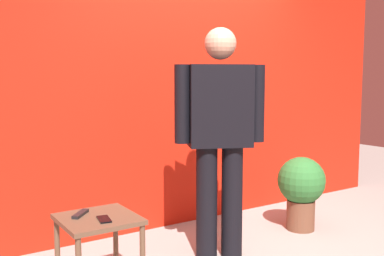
% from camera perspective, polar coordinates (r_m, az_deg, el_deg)
% --- Properties ---
extents(back_wall_red, '(5.21, 0.12, 2.80)m').
position_cam_1_polar(back_wall_red, '(4.41, -0.38, 6.14)').
color(back_wall_red, red).
rests_on(back_wall_red, ground_plane).
extents(standing_person, '(0.69, 0.42, 1.79)m').
position_cam_1_polar(standing_person, '(3.48, 3.55, -0.38)').
color(standing_person, black).
rests_on(standing_person, ground_plane).
extents(side_table, '(0.47, 0.47, 0.53)m').
position_cam_1_polar(side_table, '(2.99, -11.78, -12.62)').
color(side_table, brown).
rests_on(side_table, ground_plane).
extents(cell_phone, '(0.10, 0.15, 0.01)m').
position_cam_1_polar(cell_phone, '(2.89, -11.09, -11.28)').
color(cell_phone, black).
rests_on(cell_phone, side_table).
extents(tv_remote, '(0.15, 0.15, 0.02)m').
position_cam_1_polar(tv_remote, '(3.02, -13.97, -10.52)').
color(tv_remote, black).
rests_on(tv_remote, side_table).
extents(potted_plant, '(0.44, 0.44, 0.69)m').
position_cam_1_polar(potted_plant, '(4.33, 13.69, -7.26)').
color(potted_plant, brown).
rests_on(potted_plant, ground_plane).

